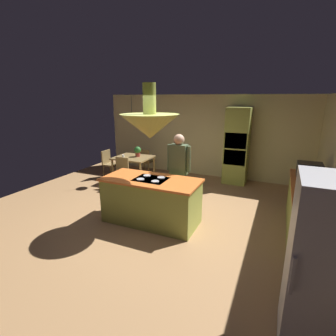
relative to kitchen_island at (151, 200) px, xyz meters
name	(u,v)px	position (x,y,z in m)	size (l,w,h in m)	color
ground	(156,217)	(0.00, 0.20, -0.46)	(8.16, 8.16, 0.00)	#AD7F51
wall_back	(204,136)	(0.00, 3.65, 0.81)	(6.80, 0.10, 2.55)	beige
kitchen_island	(151,200)	(0.00, 0.00, 0.00)	(1.93, 0.91, 0.94)	#939E42
counter_run_right	(308,209)	(2.84, 0.80, 0.01)	(0.73, 2.29, 0.92)	#939E42
oven_tower	(237,146)	(1.10, 3.24, 0.64)	(0.66, 0.62, 2.20)	#939E42
refrigerator	(329,269)	(2.80, -1.70, 0.44)	(0.72, 0.74, 1.80)	silver
dining_table	(134,160)	(-1.70, 2.10, 0.20)	(1.06, 0.95, 0.76)	olive
person_at_island	(179,168)	(0.30, 0.72, 0.53)	(0.53, 0.23, 1.72)	tan
range_hood	(150,125)	(0.00, 0.00, 1.51)	(1.10, 1.10, 1.00)	#939E42
pendant_light_over_table	(132,119)	(-1.70, 2.10, 1.40)	(0.32, 0.32, 0.82)	beige
chair_facing_island	(120,171)	(-1.70, 1.40, 0.04)	(0.40, 0.40, 0.87)	olive
chair_by_back_wall	(145,160)	(-1.70, 2.80, 0.04)	(0.40, 0.40, 0.87)	olive
chair_at_corner	(109,162)	(-2.61, 2.10, 0.04)	(0.40, 0.40, 0.87)	olive
potted_plant_on_table	(138,151)	(-1.60, 2.18, 0.47)	(0.20, 0.20, 0.30)	#99382D
cup_on_table	(123,156)	(-1.90, 1.86, 0.34)	(0.07, 0.07, 0.09)	white
canister_flour	(315,193)	(2.84, 0.24, 0.53)	(0.12, 0.12, 0.15)	silver
canister_sugar	(314,188)	(2.84, 0.42, 0.55)	(0.12, 0.12, 0.18)	#E0B78C
canister_tea	(313,184)	(2.84, 0.60, 0.56)	(0.12, 0.12, 0.21)	silver
microwave_on_counter	(309,170)	(2.84, 1.47, 0.60)	(0.46, 0.36, 0.28)	#232326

